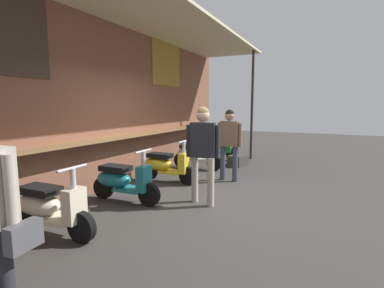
% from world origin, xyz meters
% --- Properties ---
extents(ground_plane, '(29.19, 29.19, 0.00)m').
position_xyz_m(ground_plane, '(0.00, 0.00, 0.00)').
color(ground_plane, '#383533').
extents(market_stall_facade, '(10.42, 2.19, 3.64)m').
position_xyz_m(market_stall_facade, '(-0.01, 1.89, 1.99)').
color(market_stall_facade, brown).
rests_on(market_stall_facade, ground_plane).
extents(scooter_cream, '(0.46, 1.40, 0.97)m').
position_xyz_m(scooter_cream, '(-2.24, 1.08, 0.39)').
color(scooter_cream, beige).
rests_on(scooter_cream, ground_plane).
extents(scooter_teal, '(0.46, 1.40, 0.97)m').
position_xyz_m(scooter_teal, '(-0.75, 1.08, 0.39)').
color(scooter_teal, '#197075').
rests_on(scooter_teal, ground_plane).
extents(scooter_yellow, '(0.46, 1.40, 0.97)m').
position_xyz_m(scooter_yellow, '(0.74, 1.08, 0.39)').
color(scooter_yellow, gold).
rests_on(scooter_yellow, ground_plane).
extents(scooter_silver, '(0.46, 1.40, 0.97)m').
position_xyz_m(scooter_silver, '(2.30, 1.08, 0.39)').
color(scooter_silver, '#B2B5BA').
rests_on(scooter_silver, ground_plane).
extents(scooter_green, '(0.46, 1.40, 0.97)m').
position_xyz_m(scooter_green, '(3.84, 1.08, 0.39)').
color(scooter_green, '#237533').
rests_on(scooter_green, ground_plane).
extents(shopper_browsing, '(0.22, 0.56, 1.63)m').
position_xyz_m(shopper_browsing, '(1.49, -0.18, 1.00)').
color(shopper_browsing, '#383D4C').
rests_on(shopper_browsing, ground_plane).
extents(shopper_passing, '(0.29, 0.56, 1.70)m').
position_xyz_m(shopper_passing, '(-0.22, -0.28, 1.05)').
color(shopper_passing, '#ADA393').
rests_on(shopper_passing, ground_plane).
extents(merchandise_crate, '(0.59, 0.52, 0.30)m').
position_xyz_m(merchandise_crate, '(3.20, 0.13, 0.15)').
color(merchandise_crate, '#3D3833').
rests_on(merchandise_crate, ground_plane).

